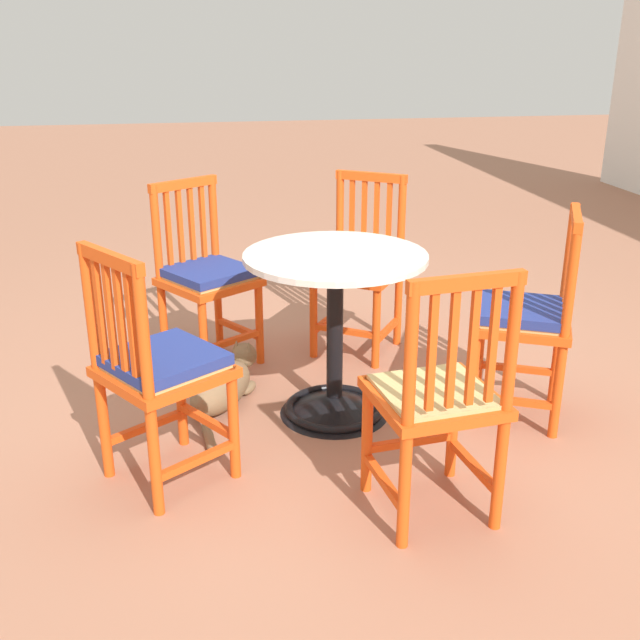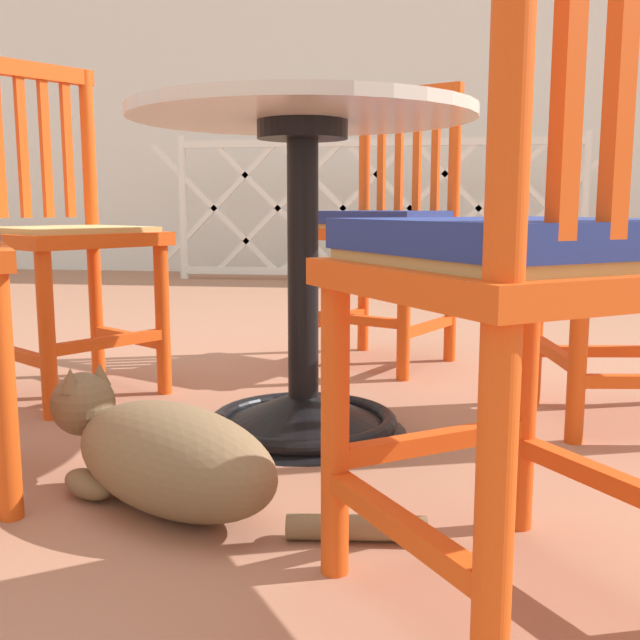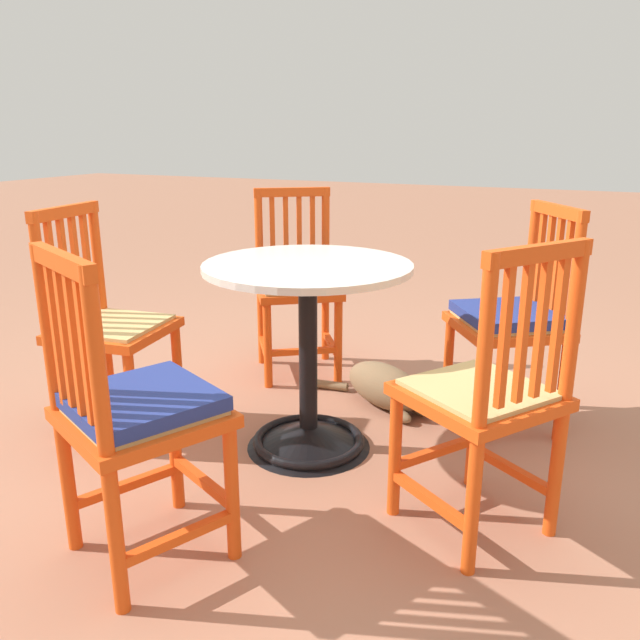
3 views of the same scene
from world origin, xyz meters
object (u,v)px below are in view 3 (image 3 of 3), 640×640
at_px(orange_chair_by_planter, 135,414).
at_px(orange_chair_facing_out, 486,399).
at_px(orange_chair_tucked_in, 512,323).
at_px(tabby_cat, 390,388).
at_px(orange_chair_near_fence, 108,329).
at_px(cafe_table, 308,378).
at_px(orange_chair_at_corner, 297,286).

bearing_deg(orange_chair_by_planter, orange_chair_facing_out, -148.16).
height_order(orange_chair_tucked_in, tabby_cat, orange_chair_tucked_in).
bearing_deg(tabby_cat, orange_chair_near_fence, 34.38).
xyz_separation_m(cafe_table, orange_chair_near_fence, (0.78, 0.19, 0.15)).
bearing_deg(orange_chair_near_fence, tabby_cat, -145.62).
bearing_deg(cafe_table, orange_chair_facing_out, 159.11).
distance_m(orange_chair_tucked_in, orange_chair_at_corner, 1.08).
bearing_deg(orange_chair_at_corner, cafe_table, 119.00).
relative_size(orange_chair_near_fence, orange_chair_tucked_in, 1.00).
distance_m(orange_chair_near_fence, orange_chair_tucked_in, 1.61).
bearing_deg(tabby_cat, cafe_table, 69.11).
bearing_deg(tabby_cat, orange_chair_by_planter, 75.58).
distance_m(orange_chair_near_fence, orange_chair_at_corner, 0.99).
bearing_deg(cafe_table, orange_chair_at_corner, -61.00).
bearing_deg(orange_chair_by_planter, orange_chair_tucked_in, -121.79).
distance_m(cafe_table, orange_chair_at_corner, 0.84).
xyz_separation_m(orange_chair_near_fence, tabby_cat, (-0.96, -0.66, -0.34)).
bearing_deg(orange_chair_facing_out, orange_chair_tucked_in, -87.24).
bearing_deg(orange_chair_tucked_in, orange_chair_by_planter, 58.21).
relative_size(orange_chair_at_corner, tabby_cat, 1.27).
relative_size(cafe_table, tabby_cat, 1.06).
bearing_deg(orange_chair_near_fence, cafe_table, -166.27).
relative_size(orange_chair_tucked_in, tabby_cat, 1.27).
distance_m(orange_chair_by_planter, tabby_cat, 1.35).
xyz_separation_m(orange_chair_near_fence, orange_chair_tucked_in, (-1.45, -0.70, 0.01)).
relative_size(orange_chair_by_planter, orange_chair_facing_out, 1.00).
distance_m(cafe_table, tabby_cat, 0.53).
bearing_deg(orange_chair_tucked_in, orange_chair_at_corner, -10.99).
xyz_separation_m(cafe_table, orange_chair_tucked_in, (-0.66, -0.51, 0.16)).
bearing_deg(orange_chair_near_fence, orange_chair_at_corner, -112.91).
xyz_separation_m(orange_chair_by_planter, orange_chair_tucked_in, (-0.81, -1.31, 0.00)).
xyz_separation_m(orange_chair_near_fence, orange_chair_at_corner, (-0.38, -0.91, 0.01)).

